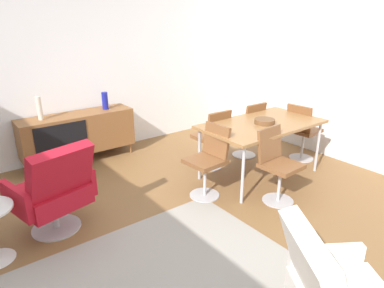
{
  "coord_description": "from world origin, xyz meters",
  "views": [
    {
      "loc": [
        -1.49,
        -2.45,
        2.03
      ],
      "look_at": [
        0.53,
        0.2,
        0.78
      ],
      "focal_mm": 31.94,
      "sensor_mm": 36.0,
      "label": 1
    }
  ],
  "objects_px": {
    "vase_cobalt": "(39,108)",
    "dining_chair_near_window": "(209,158)",
    "lounge_chair_red": "(54,189)",
    "dining_chair_front_left": "(277,163)",
    "sideboard": "(78,133)",
    "dining_chair_far_end": "(302,130)",
    "dining_table": "(262,126)",
    "dining_chair_back_right": "(248,127)",
    "dining_chair_back_left": "(213,137)",
    "vase_sculptural_dark": "(105,101)",
    "wooden_bowl_on_table": "(265,121)"
  },
  "relations": [
    {
      "from": "dining_table",
      "to": "dining_chair_near_window",
      "type": "relative_size",
      "value": 1.87
    },
    {
      "from": "vase_cobalt",
      "to": "dining_chair_back_right",
      "type": "distance_m",
      "value": 2.94
    },
    {
      "from": "dining_chair_far_end",
      "to": "lounge_chair_red",
      "type": "height_order",
      "value": "lounge_chair_red"
    },
    {
      "from": "dining_chair_near_window",
      "to": "lounge_chair_red",
      "type": "height_order",
      "value": "lounge_chair_red"
    },
    {
      "from": "vase_sculptural_dark",
      "to": "lounge_chair_red",
      "type": "height_order",
      "value": "vase_sculptural_dark"
    },
    {
      "from": "vase_sculptural_dark",
      "to": "lounge_chair_red",
      "type": "bearing_deg",
      "value": -128.22
    },
    {
      "from": "vase_sculptural_dark",
      "to": "dining_chair_back_right",
      "type": "xyz_separation_m",
      "value": [
        1.63,
        -1.39,
        -0.38
      ]
    },
    {
      "from": "vase_cobalt",
      "to": "dining_chair_far_end",
      "type": "height_order",
      "value": "vase_cobalt"
    },
    {
      "from": "dining_chair_back_left",
      "to": "dining_chair_near_window",
      "type": "relative_size",
      "value": 1.0
    },
    {
      "from": "dining_chair_far_end",
      "to": "dining_chair_near_window",
      "type": "xyz_separation_m",
      "value": [
        -1.78,
        0.01,
        0.0
      ]
    },
    {
      "from": "vase_sculptural_dark",
      "to": "sideboard",
      "type": "bearing_deg",
      "value": -179.76
    },
    {
      "from": "dining_chair_far_end",
      "to": "dining_chair_front_left",
      "type": "distance_m",
      "value": 1.36
    },
    {
      "from": "vase_cobalt",
      "to": "dining_chair_front_left",
      "type": "bearing_deg",
      "value": -53.48
    },
    {
      "from": "sideboard",
      "to": "dining_chair_back_right",
      "type": "relative_size",
      "value": 1.87
    },
    {
      "from": "sideboard",
      "to": "vase_sculptural_dark",
      "type": "height_order",
      "value": "vase_sculptural_dark"
    },
    {
      "from": "dining_chair_front_left",
      "to": "sideboard",
      "type": "bearing_deg",
      "value": 118.99
    },
    {
      "from": "sideboard",
      "to": "dining_chair_front_left",
      "type": "bearing_deg",
      "value": -61.01
    },
    {
      "from": "vase_sculptural_dark",
      "to": "wooden_bowl_on_table",
      "type": "bearing_deg",
      "value": -57.24
    },
    {
      "from": "sideboard",
      "to": "dining_chair_far_end",
      "type": "height_order",
      "value": "dining_chair_far_end"
    },
    {
      "from": "dining_chair_far_end",
      "to": "dining_chair_front_left",
      "type": "bearing_deg",
      "value": -155.96
    },
    {
      "from": "dining_table",
      "to": "dining_chair_back_left",
      "type": "height_order",
      "value": "dining_chair_back_left"
    },
    {
      "from": "dining_chair_back_right",
      "to": "dining_chair_front_left",
      "type": "height_order",
      "value": "same"
    },
    {
      "from": "vase_cobalt",
      "to": "vase_sculptural_dark",
      "type": "distance_m",
      "value": 0.93
    },
    {
      "from": "dining_table",
      "to": "dining_chair_back_right",
      "type": "bearing_deg",
      "value": 58.04
    },
    {
      "from": "vase_sculptural_dark",
      "to": "lounge_chair_red",
      "type": "relative_size",
      "value": 0.27
    },
    {
      "from": "dining_chair_front_left",
      "to": "lounge_chair_red",
      "type": "height_order",
      "value": "lounge_chair_red"
    },
    {
      "from": "vase_cobalt",
      "to": "lounge_chair_red",
      "type": "height_order",
      "value": "vase_cobalt"
    },
    {
      "from": "dining_chair_far_end",
      "to": "dining_chair_front_left",
      "type": "height_order",
      "value": "same"
    },
    {
      "from": "dining_chair_near_window",
      "to": "wooden_bowl_on_table",
      "type": "bearing_deg",
      "value": -2.89
    },
    {
      "from": "vase_cobalt",
      "to": "wooden_bowl_on_table",
      "type": "distance_m",
      "value": 2.98
    },
    {
      "from": "vase_cobalt",
      "to": "dining_chair_far_end",
      "type": "xyz_separation_m",
      "value": [
        3.1,
        -1.96,
        -0.41
      ]
    },
    {
      "from": "vase_sculptural_dark",
      "to": "vase_cobalt",
      "type": "bearing_deg",
      "value": 180.0
    },
    {
      "from": "sideboard",
      "to": "dining_chair_back_right",
      "type": "distance_m",
      "value": 2.51
    },
    {
      "from": "wooden_bowl_on_table",
      "to": "dining_chair_front_left",
      "type": "relative_size",
      "value": 0.3
    },
    {
      "from": "dining_chair_back_right",
      "to": "vase_sculptural_dark",
      "type": "bearing_deg",
      "value": 139.56
    },
    {
      "from": "dining_chair_far_end",
      "to": "dining_chair_back_right",
      "type": "bearing_deg",
      "value": 133.79
    },
    {
      "from": "dining_chair_front_left",
      "to": "lounge_chair_red",
      "type": "bearing_deg",
      "value": 158.16
    },
    {
      "from": "dining_chair_back_left",
      "to": "vase_cobalt",
      "type": "bearing_deg",
      "value": 143.2
    },
    {
      "from": "dining_table",
      "to": "dining_chair_front_left",
      "type": "height_order",
      "value": "dining_chair_front_left"
    },
    {
      "from": "sideboard",
      "to": "lounge_chair_red",
      "type": "distance_m",
      "value": 1.82
    },
    {
      "from": "sideboard",
      "to": "lounge_chair_red",
      "type": "relative_size",
      "value": 1.69
    },
    {
      "from": "vase_sculptural_dark",
      "to": "dining_chair_near_window",
      "type": "relative_size",
      "value": 0.3
    },
    {
      "from": "vase_sculptural_dark",
      "to": "dining_table",
      "type": "distance_m",
      "value": 2.34
    },
    {
      "from": "dining_table",
      "to": "dining_chair_far_end",
      "type": "xyz_separation_m",
      "value": [
        0.89,
        -0.0,
        -0.23
      ]
    },
    {
      "from": "vase_cobalt",
      "to": "dining_chair_near_window",
      "type": "height_order",
      "value": "vase_cobalt"
    },
    {
      "from": "sideboard",
      "to": "dining_table",
      "type": "distance_m",
      "value": 2.63
    },
    {
      "from": "vase_sculptural_dark",
      "to": "dining_chair_back_right",
      "type": "bearing_deg",
      "value": -40.44
    },
    {
      "from": "wooden_bowl_on_table",
      "to": "dining_chair_back_left",
      "type": "xyz_separation_m",
      "value": [
        -0.35,
        0.6,
        -0.3
      ]
    },
    {
      "from": "sideboard",
      "to": "vase_sculptural_dark",
      "type": "xyz_separation_m",
      "value": [
        0.46,
        0.0,
        0.41
      ]
    },
    {
      "from": "wooden_bowl_on_table",
      "to": "dining_chair_back_left",
      "type": "height_order",
      "value": "dining_chair_back_left"
    }
  ]
}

